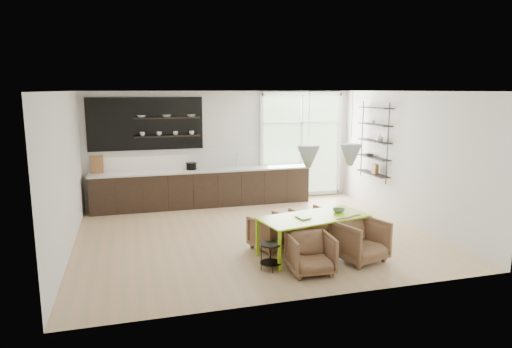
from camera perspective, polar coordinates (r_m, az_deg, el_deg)
name	(u,v)px	position (r m, az deg, el deg)	size (l,w,h in m)	color
room	(266,156)	(10.27, 1.25, 2.28)	(7.02, 6.01, 2.91)	tan
kitchen_run	(200,183)	(11.67, -7.05, -1.10)	(5.54, 0.69, 2.75)	black
right_shelving	(375,143)	(11.43, 14.62, 3.74)	(0.26, 1.22, 1.90)	black
dining_table	(314,219)	(8.22, 7.20, -5.59)	(2.08, 1.25, 0.71)	#A0DB14
armchair_back_left	(271,232)	(8.56, 1.91, -7.28)	(0.67, 0.69, 0.63)	brown
armchair_back_right	(311,224)	(9.18, 6.83, -6.17)	(0.66, 0.68, 0.62)	brown
armchair_front_left	(311,254)	(7.52, 6.85, -9.88)	(0.69, 0.71, 0.64)	brown
armchair_front_right	(360,240)	(8.16, 12.85, -8.09)	(0.78, 0.80, 0.73)	brown
wire_stool	(271,253)	(7.59, 1.86, -9.86)	(0.36, 0.36, 0.45)	black
table_book	(298,218)	(8.04, 5.27, -5.48)	(0.21, 0.28, 0.03)	white
table_bowl	(339,211)	(8.53, 10.29, -4.52)	(0.21, 0.21, 0.07)	#5F8856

